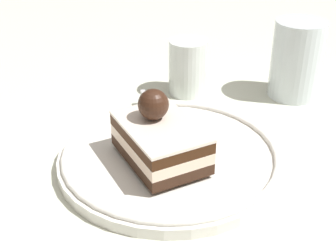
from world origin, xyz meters
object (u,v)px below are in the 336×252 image
at_px(cake_slice, 160,138).
at_px(drink_glass_near, 296,63).
at_px(drink_glass_far, 188,70).
at_px(dessert_plate, 168,156).
at_px(fork, 154,113).

xyz_separation_m(cake_slice, drink_glass_near, (-0.14, -0.23, 0.01)).
bearing_deg(cake_slice, drink_glass_far, -86.73).
xyz_separation_m(dessert_plate, fork, (0.04, -0.08, 0.01)).
xyz_separation_m(dessert_plate, drink_glass_far, (0.02, -0.18, 0.03)).
bearing_deg(drink_glass_near, cake_slice, 59.17).
distance_m(fork, drink_glass_near, 0.22).
xyz_separation_m(drink_glass_near, drink_glass_far, (0.15, 0.03, -0.01)).
bearing_deg(drink_glass_far, cake_slice, 93.27).
relative_size(fork, drink_glass_near, 1.00).
bearing_deg(drink_glass_far, fork, 79.35).
bearing_deg(fork, drink_glass_far, -100.65).
xyz_separation_m(cake_slice, fork, (0.03, -0.09, -0.02)).
relative_size(cake_slice, drink_glass_far, 1.61).
bearing_deg(cake_slice, drink_glass_near, -120.83).
height_order(dessert_plate, cake_slice, cake_slice).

